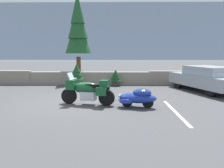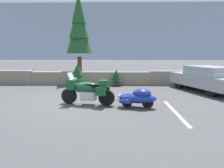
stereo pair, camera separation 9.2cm
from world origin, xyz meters
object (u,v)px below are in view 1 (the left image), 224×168
Objects in this scene: touring_motorcycle at (87,90)px; car_shaped_trailer at (138,97)px; pine_tree_tall at (78,26)px; sedan_at_right_edge at (206,78)px.

touring_motorcycle reaches higher than car_shaped_trailer.
touring_motorcycle is 0.36× the size of pine_tree_tall.
car_shaped_trailer is (2.05, -0.45, -0.21)m from touring_motorcycle.
car_shaped_trailer is 5.61m from sedan_at_right_edge.
touring_motorcycle is at bearing -78.19° from pine_tree_tall.
sedan_at_right_edge is at bearing -28.18° from pine_tree_tall.
car_shaped_trailer is at bearing -12.35° from touring_motorcycle.
sedan_at_right_edge reaches higher than touring_motorcycle.
car_shaped_trailer is 9.42m from pine_tree_tall.
sedan_at_right_edge is at bearing 28.10° from touring_motorcycle.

